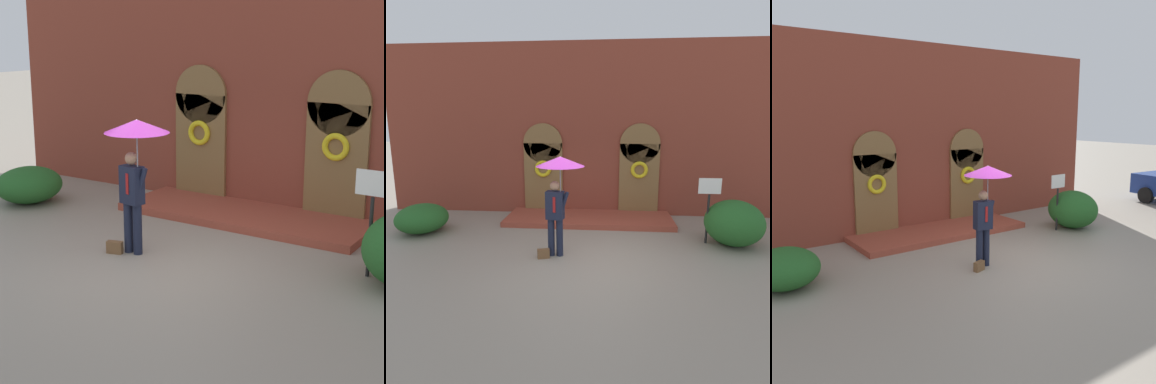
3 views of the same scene
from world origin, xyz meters
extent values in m
plane|color=gray|center=(0.00, 0.00, 0.00)|extent=(80.00, 80.00, 0.00)
cube|color=brown|center=(0.00, 4.20, 2.80)|extent=(14.00, 0.50, 5.60)
cube|color=brown|center=(-1.60, 3.91, 1.20)|extent=(1.30, 0.08, 2.40)
cylinder|color=brown|center=(-1.60, 3.91, 2.40)|extent=(1.30, 0.08, 1.30)
cube|color=brown|center=(1.60, 3.91, 1.20)|extent=(1.30, 0.08, 2.40)
cylinder|color=brown|center=(1.60, 3.91, 2.40)|extent=(1.30, 0.08, 1.30)
torus|color=yellow|center=(-1.60, 3.84, 1.55)|extent=(0.56, 0.12, 0.56)
torus|color=yellow|center=(1.60, 3.84, 1.55)|extent=(0.56, 0.12, 0.56)
cube|color=#98402E|center=(0.00, 3.05, 0.08)|extent=(5.20, 1.80, 0.16)
cylinder|color=#191E33|center=(-0.73, 0.19, 0.45)|extent=(0.16, 0.16, 0.90)
cylinder|color=#191E33|center=(-0.53, 0.19, 0.45)|extent=(0.16, 0.16, 0.90)
cube|color=#191E33|center=(-0.63, 0.19, 1.23)|extent=(0.43, 0.30, 0.66)
cube|color=#A51919|center=(-0.63, 0.06, 1.27)|extent=(0.06, 0.02, 0.36)
sphere|color=#A87A5B|center=(-0.63, 0.19, 1.69)|extent=(0.22, 0.22, 0.22)
cylinder|color=#191E33|center=(-0.41, 0.19, 1.33)|extent=(0.22, 0.09, 0.46)
cylinder|color=gray|center=(-0.49, 0.19, 1.65)|extent=(0.02, 0.02, 0.98)
cone|color=#992893|center=(-0.49, 0.19, 2.25)|extent=(1.10, 1.10, 0.22)
cone|color=white|center=(-0.49, 0.19, 2.27)|extent=(0.61, 0.61, 0.20)
cube|color=brown|center=(-0.88, -0.01, 0.11)|extent=(0.30, 0.19, 0.22)
cylinder|color=black|center=(3.16, 1.37, 0.65)|extent=(0.06, 0.06, 1.30)
cube|color=white|center=(3.16, 1.37, 1.52)|extent=(0.56, 0.03, 0.40)
ellipsoid|color=#235B23|center=(-4.70, 1.58, 0.40)|extent=(1.42, 1.55, 0.81)
camera|label=1|loc=(6.06, -8.14, 3.83)|focal=60.00mm
camera|label=2|loc=(0.59, -7.40, 3.18)|focal=32.00mm
camera|label=3|loc=(-6.53, -7.34, 3.51)|focal=40.00mm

